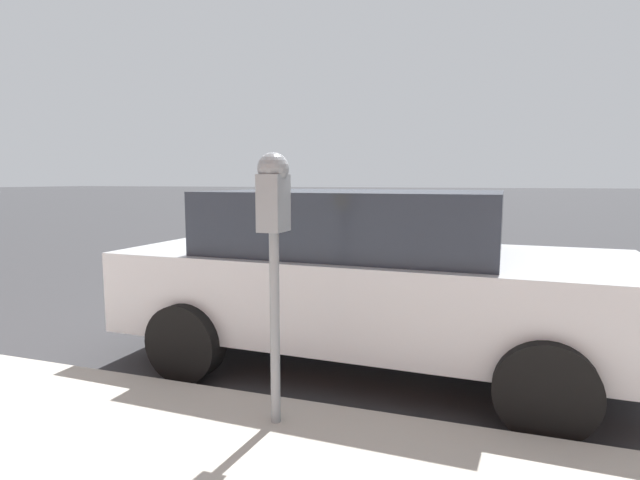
# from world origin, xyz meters

# --- Properties ---
(ground_plane) EXTENTS (220.00, 220.00, 0.00)m
(ground_plane) POSITION_xyz_m (0.00, 0.00, 0.00)
(ground_plane) COLOR #333335
(parking_meter) EXTENTS (0.21, 0.19, 1.67)m
(parking_meter) POSITION_xyz_m (-2.54, -0.25, 1.40)
(parking_meter) COLOR gray
(parking_meter) RESTS_ON sidewalk
(car_silver) EXTENTS (2.11, 4.36, 1.53)m
(car_silver) POSITION_xyz_m (-1.04, -0.49, 0.81)
(car_silver) COLOR #B7BABF
(car_silver) RESTS_ON ground_plane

